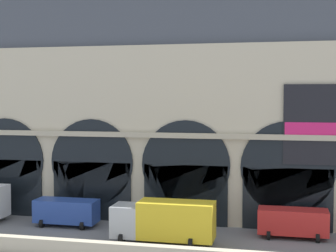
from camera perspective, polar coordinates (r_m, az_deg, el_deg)
ground_plane at (r=38.67m, az=0.55°, el=-12.76°), size 200.00×200.00×0.00m
station_building at (r=44.79m, az=2.70°, el=1.69°), size 51.28×5.94×19.44m
van_midwest at (r=43.46m, az=-11.30°, el=-9.32°), size 5.20×2.48×2.20m
box_truck_center at (r=37.64m, az=-0.40°, el=-10.53°), size 7.50×2.91×3.12m
van_mideast at (r=40.32m, az=13.80°, el=-10.35°), size 5.20×2.48×2.20m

